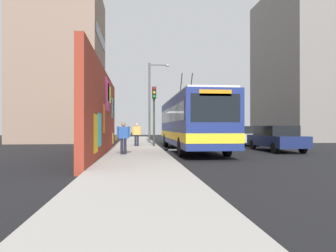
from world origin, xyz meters
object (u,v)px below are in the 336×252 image
at_px(parked_car_black, 222,134).
at_px(street_lamp, 152,97).
at_px(pedestrian_midblock, 136,133).
at_px(parked_car_silver, 241,135).
at_px(pedestrian_near_wall, 123,136).
at_px(city_bus, 190,121).
at_px(traffic_light, 154,106).
at_px(parked_car_navy, 276,138).

distance_m(parked_car_black, street_lamp, 8.67).
bearing_deg(street_lamp, pedestrian_midblock, 164.64).
bearing_deg(parked_car_silver, pedestrian_near_wall, 135.18).
xyz_separation_m(city_bus, traffic_light, (2.50, 2.15, 1.12)).
bearing_deg(parked_car_navy, street_lamp, 40.65).
height_order(pedestrian_midblock, traffic_light, traffic_light).
xyz_separation_m(parked_car_silver, pedestrian_midblock, (-2.72, 8.58, 0.25)).
height_order(parked_car_silver, traffic_light, traffic_light).
height_order(parked_car_black, pedestrian_midblock, pedestrian_midblock).
relative_size(parked_car_navy, pedestrian_midblock, 3.06).
distance_m(pedestrian_midblock, street_lamp, 5.86).
bearing_deg(traffic_light, city_bus, -139.30).
distance_m(parked_car_navy, parked_car_black, 11.89).
bearing_deg(pedestrian_near_wall, traffic_light, -16.61).
distance_m(pedestrian_midblock, pedestrian_near_wall, 6.62).
bearing_deg(parked_car_silver, parked_car_navy, -180.00).
height_order(parked_car_navy, parked_car_black, same).
bearing_deg(parked_car_black, parked_car_navy, -180.00).
bearing_deg(pedestrian_midblock, street_lamp, -15.36).
height_order(pedestrian_midblock, pedestrian_near_wall, pedestrian_midblock).
xyz_separation_m(pedestrian_midblock, street_lamp, (4.84, -1.33, 3.03)).
xyz_separation_m(traffic_light, street_lamp, (5.06, -0.10, 1.13)).
bearing_deg(parked_car_silver, city_bus, 136.31).
bearing_deg(pedestrian_midblock, parked_car_black, -46.04).
xyz_separation_m(parked_car_navy, street_lamp, (8.45, 7.25, 3.28)).
bearing_deg(pedestrian_near_wall, city_bus, -46.33).
xyz_separation_m(parked_car_navy, pedestrian_near_wall, (-2.98, 9.25, 0.23)).
height_order(parked_car_navy, parked_car_silver, same).
bearing_deg(street_lamp, traffic_light, 178.92).
height_order(parked_car_navy, pedestrian_midblock, pedestrian_midblock).
bearing_deg(pedestrian_near_wall, street_lamp, -9.90).
relative_size(city_bus, pedestrian_midblock, 7.69).
relative_size(pedestrian_midblock, pedestrian_near_wall, 1.02).
bearing_deg(pedestrian_midblock, parked_car_silver, -72.41).
height_order(pedestrian_near_wall, traffic_light, traffic_light).
xyz_separation_m(city_bus, parked_car_navy, (-0.89, -5.20, -1.02)).
xyz_separation_m(city_bus, parked_car_black, (11.00, -5.20, -1.02)).
xyz_separation_m(city_bus, pedestrian_midblock, (2.72, 3.38, -0.77)).
xyz_separation_m(city_bus, parked_car_silver, (5.44, -5.20, -1.02)).
bearing_deg(parked_car_silver, street_lamp, 73.71).
relative_size(parked_car_navy, traffic_light, 1.17).
distance_m(parked_car_black, traffic_light, 11.44).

